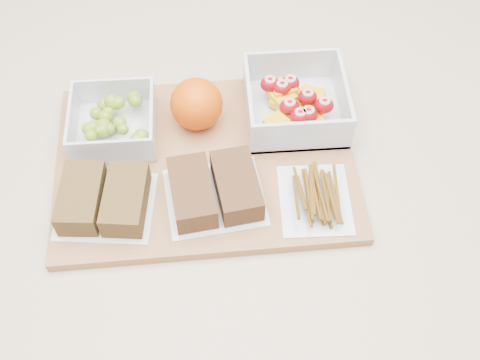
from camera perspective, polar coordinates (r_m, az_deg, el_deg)
The scene contains 8 objects.
counter at distance 1.24m, azimuth -0.95°, elevation -11.86°, with size 1.20×0.90×0.90m, color beige.
cutting_board at distance 0.86m, azimuth -3.28°, elevation 1.69°, with size 0.42×0.30×0.02m, color #A46F44.
grape_container at distance 0.88m, azimuth -11.85°, elevation 5.38°, with size 0.12×0.12×0.05m.
fruit_container at distance 0.89m, azimuth 5.26°, elevation 7.25°, with size 0.14×0.14×0.06m.
orange at distance 0.87m, azimuth -4.15°, elevation 7.20°, with size 0.08×0.08×0.08m, color #EB5005.
sandwich_bag_left at distance 0.81m, azimuth -12.79°, elevation -1.78°, with size 0.14×0.12×0.04m.
sandwich_bag_center at distance 0.80m, azimuth -2.43°, elevation -0.92°, with size 0.14×0.13×0.04m.
pretzel_bag at distance 0.81m, azimuth 7.18°, elevation -1.44°, with size 0.10×0.12×0.03m.
Camera 1 is at (-0.01, -0.48, 1.60)m, focal length 45.00 mm.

